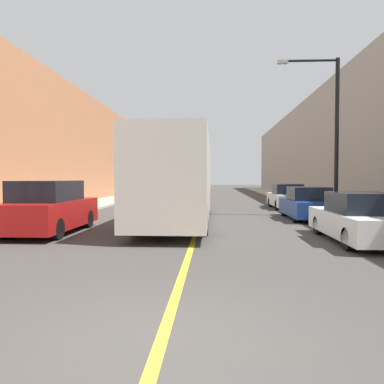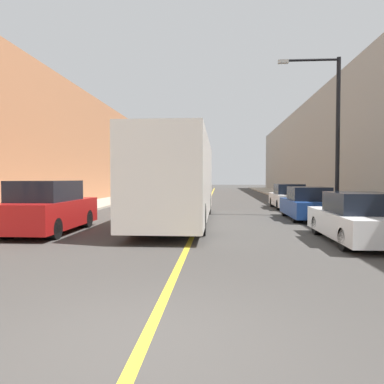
{
  "view_description": "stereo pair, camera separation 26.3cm",
  "coord_description": "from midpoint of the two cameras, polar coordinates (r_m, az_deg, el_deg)",
  "views": [
    {
      "loc": [
        0.62,
        -4.33,
        1.94
      ],
      "look_at": [
        -0.41,
        13.36,
        1.27
      ],
      "focal_mm": 35.0,
      "sensor_mm": 36.0,
      "label": 1
    },
    {
      "loc": [
        0.88,
        -4.31,
        1.94
      ],
      "look_at": [
        -0.41,
        13.36,
        1.27
      ],
      "focal_mm": 35.0,
      "sensor_mm": 36.0,
      "label": 2
    }
  ],
  "objects": [
    {
      "name": "sidewalk_left",
      "position": [
        35.45,
        -10.01,
        -0.88
      ],
      "size": [
        3.17,
        72.0,
        0.13
      ],
      "primitive_type": "cube",
      "color": "#A89E8C",
      "rests_on": "ground"
    },
    {
      "name": "car_right_far",
      "position": [
        24.45,
        14.77,
        -0.81
      ],
      "size": [
        1.84,
        4.56,
        1.55
      ],
      "color": "silver",
      "rests_on": "ground"
    },
    {
      "name": "car_right_near",
      "position": [
        12.34,
        24.51,
        -3.88
      ],
      "size": [
        1.86,
        4.65,
        1.51
      ],
      "color": "silver",
      "rests_on": "ground"
    },
    {
      "name": "bus",
      "position": [
        16.3,
        -1.49,
        2.08
      ],
      "size": [
        2.58,
        12.01,
        3.57
      ],
      "color": "silver",
      "rests_on": "ground"
    },
    {
      "name": "car_right_mid",
      "position": [
        18.31,
        17.63,
        -1.86
      ],
      "size": [
        1.88,
        4.32,
        1.52
      ],
      "color": "navy",
      "rests_on": "ground"
    },
    {
      "name": "ground_plane",
      "position": [
        4.8,
        -5.59,
        -21.71
      ],
      "size": [
        200.0,
        200.0,
        0.0
      ],
      "primitive_type": "plane",
      "color": "#3F3D3A"
    },
    {
      "name": "road_center_line",
      "position": [
        34.38,
        2.91,
        -1.05
      ],
      "size": [
        0.16,
        72.0,
        0.01
      ],
      "primitive_type": "cube",
      "color": "gold",
      "rests_on": "ground"
    },
    {
      "name": "parked_suv_left",
      "position": [
        14.08,
        -20.54,
        -2.39
      ],
      "size": [
        1.93,
        4.64,
        1.84
      ],
      "color": "maroon",
      "rests_on": "ground"
    },
    {
      "name": "street_lamp_right",
      "position": [
        19.77,
        20.92,
        9.58
      ],
      "size": [
        3.0,
        0.24,
        7.63
      ],
      "color": "black",
      "rests_on": "sidewalk_right"
    },
    {
      "name": "building_row_left",
      "position": [
        36.52,
        -15.54,
        5.87
      ],
      "size": [
        4.0,
        72.0,
        8.69
      ],
      "primitive_type": "cube",
      "color": "#B2724C",
      "rests_on": "ground"
    },
    {
      "name": "sidewalk_right",
      "position": [
        35.11,
        15.95,
        -0.96
      ],
      "size": [
        3.17,
        72.0,
        0.13
      ],
      "primitive_type": "cube",
      "color": "#A89E8C",
      "rests_on": "ground"
    },
    {
      "name": "building_row_right",
      "position": [
        36.08,
        21.65,
        6.57
      ],
      "size": [
        4.0,
        72.0,
        9.6
      ],
      "primitive_type": "cube",
      "color": "gray",
      "rests_on": "ground"
    }
  ]
}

